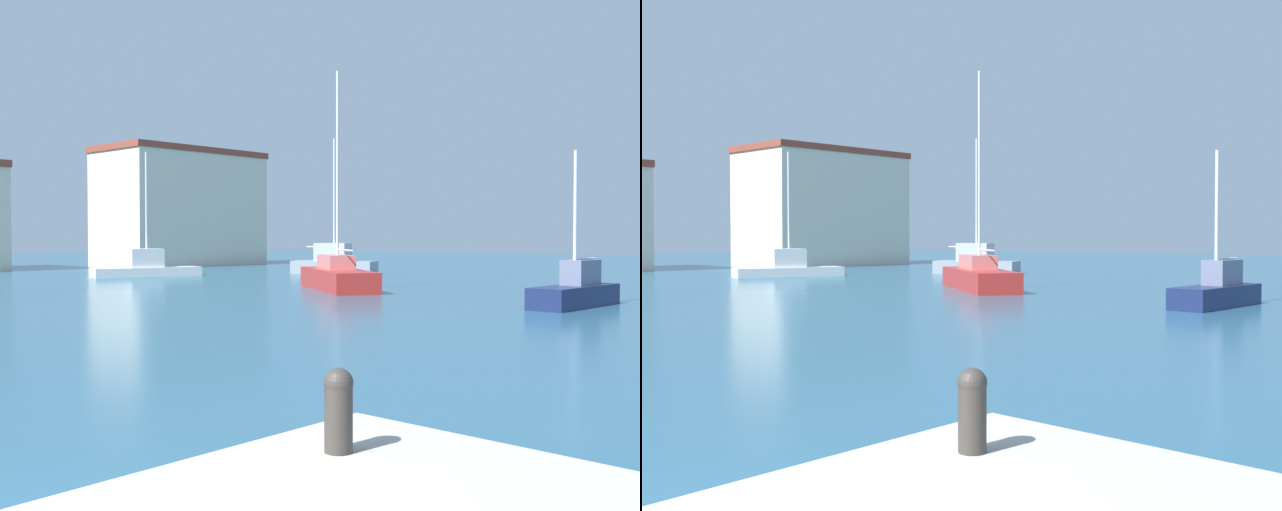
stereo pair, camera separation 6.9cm
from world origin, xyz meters
TOP-DOWN VIEW (x-y plane):
  - water at (15.00, 20.00)m, footprint 160.00×160.00m
  - mooring_bollard at (1.91, -1.24)m, footprint 0.22×0.22m
  - sailboat_grey_outer_mooring at (33.80, 27.02)m, footprint 3.69×5.69m
  - sailboat_white_center_channel at (23.78, 33.20)m, footprint 6.63×3.57m
  - sailboat_red_near_pier at (23.40, 17.61)m, footprint 5.67×7.05m
  - sailboat_navy_inner_mooring at (22.64, 6.06)m, footprint 4.60×1.37m
  - warehouse_block at (35.98, 46.05)m, footprint 13.18×7.43m

SIDE VIEW (x-z plane):
  - water at x=15.00m, z-range 0.00..0.00m
  - sailboat_navy_inner_mooring at x=22.64m, z-range -2.11..3.24m
  - sailboat_white_center_channel at x=23.78m, z-range -3.14..4.33m
  - sailboat_red_near_pier at x=23.40m, z-range -4.34..5.55m
  - sailboat_grey_outer_mooring at x=33.80m, z-range -3.58..5.10m
  - mooring_bollard at x=1.91m, z-range 0.89..1.50m
  - warehouse_block at x=35.98m, z-range 0.01..9.61m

